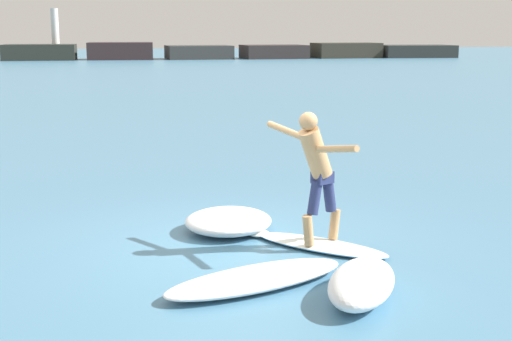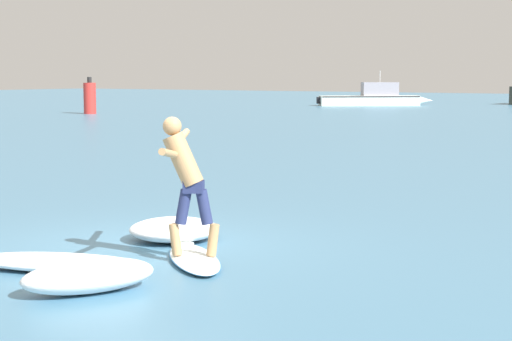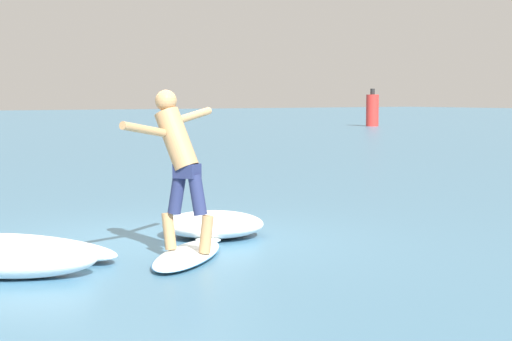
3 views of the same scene
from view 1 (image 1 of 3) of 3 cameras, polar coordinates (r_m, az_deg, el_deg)
name	(u,v)px [view 1 (image 1 of 3)]	position (r m, az deg, el deg)	size (l,w,h in m)	color
ground_plane	(229,246)	(9.97, -2.17, -6.02)	(200.00, 200.00, 0.00)	teal
rock_jetty_breakwater	(239,51)	(72.30, -1.39, 9.52)	(45.16, 4.92, 4.83)	#2A2E28
surfboard	(319,245)	(9.89, 5.04, -5.93)	(1.88, 1.82, 0.22)	white
surfer	(316,166)	(9.52, 4.86, 0.39)	(0.98, 1.55, 1.82)	tan
wave_foam_at_tail	(362,283)	(8.10, 8.45, -8.89)	(1.34, 1.69, 0.37)	white
wave_foam_at_nose	(228,221)	(10.57, -2.23, -4.07)	(1.81, 1.82, 0.33)	white
wave_foam_beside	(256,278)	(8.41, 0.00, -8.63)	(2.46, 1.55, 0.20)	white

